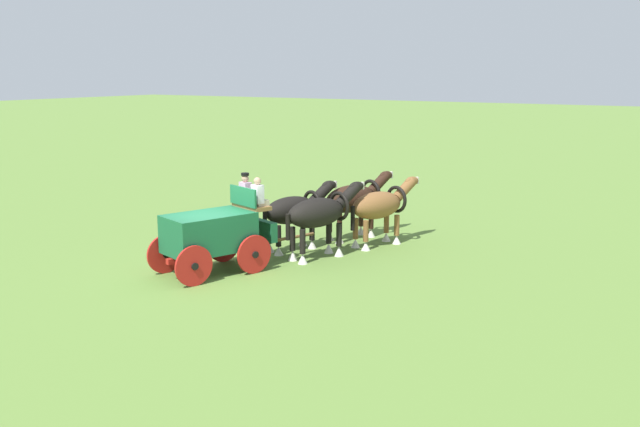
% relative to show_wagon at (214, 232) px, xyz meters
% --- Properties ---
extents(ground_plane, '(220.00, 220.00, 0.00)m').
position_rel_show_wagon_xyz_m(ground_plane, '(-0.16, 0.05, -1.19)').
color(ground_plane, olive).
extents(show_wagon, '(5.40, 2.67, 2.77)m').
position_rel_show_wagon_xyz_m(show_wagon, '(0.00, 0.00, 0.00)').
color(show_wagon, '#195B38').
rests_on(show_wagon, ground).
extents(draft_horse_rear_near, '(2.92, 1.49, 2.15)m').
position_rel_show_wagon_xyz_m(draft_horse_rear_near, '(3.45, -0.51, 0.10)').
color(draft_horse_rear_near, black).
rests_on(draft_horse_rear_near, ground).
extents(draft_horse_rear_off, '(3.04, 1.55, 2.27)m').
position_rel_show_wagon_xyz_m(draft_horse_rear_off, '(3.01, -1.73, 0.20)').
color(draft_horse_rear_off, black).
rests_on(draft_horse_rear_off, ground).
extents(draft_horse_lead_near, '(3.06, 1.59, 2.23)m').
position_rel_show_wagon_xyz_m(draft_horse_lead_near, '(5.89, -1.36, 0.18)').
color(draft_horse_lead_near, '#331E14').
rests_on(draft_horse_lead_near, ground).
extents(draft_horse_lead_off, '(3.00, 1.53, 2.19)m').
position_rel_show_wagon_xyz_m(draft_horse_lead_off, '(5.47, -2.59, 0.14)').
color(draft_horse_lead_off, brown).
rests_on(draft_horse_lead_off, ground).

